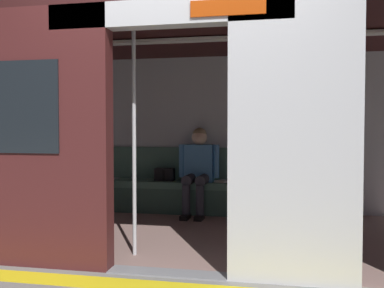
# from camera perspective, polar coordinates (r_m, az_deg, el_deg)

# --- Properties ---
(ground_plane) EXTENTS (60.00, 60.00, 0.00)m
(ground_plane) POSITION_cam_1_polar(r_m,az_deg,el_deg) (3.63, -3.17, -16.54)
(ground_plane) COLOR gray
(platform_edge_strip) EXTENTS (8.00, 0.24, 0.01)m
(platform_edge_strip) POSITION_cam_1_polar(r_m,az_deg,el_deg) (3.36, -4.52, -18.08)
(platform_edge_strip) COLOR yellow
(platform_edge_strip) RESTS_ON ground_plane
(train_car) EXTENTS (6.40, 2.94, 2.27)m
(train_car) POSITION_cam_1_polar(r_m,az_deg,el_deg) (4.74, 0.04, 6.48)
(train_car) COLOR silver
(train_car) RESTS_ON ground_plane
(bench_seat) EXTENTS (2.81, 0.44, 0.43)m
(bench_seat) POSITION_cam_1_polar(r_m,az_deg,el_deg) (5.89, 2.81, -5.95)
(bench_seat) COLOR #4C7566
(bench_seat) RESTS_ON ground_plane
(person_seated) EXTENTS (0.55, 0.68, 1.16)m
(person_seated) POSITION_cam_1_polar(r_m,az_deg,el_deg) (5.83, 0.81, -2.82)
(person_seated) COLOR #4C8CC6
(person_seated) RESTS_ON ground_plane
(handbag) EXTENTS (0.26, 0.15, 0.17)m
(handbag) POSITION_cam_1_polar(r_m,az_deg,el_deg) (6.04, -3.59, -3.98)
(handbag) COLOR black
(handbag) RESTS_ON bench_seat
(book) EXTENTS (0.23, 0.26, 0.03)m
(book) POSITION_cam_1_polar(r_m,az_deg,el_deg) (5.88, 4.10, -4.84)
(book) COLOR silver
(book) RESTS_ON bench_seat
(grab_pole_door) EXTENTS (0.04, 0.04, 2.13)m
(grab_pole_door) POSITION_cam_1_polar(r_m,az_deg,el_deg) (3.98, -7.56, 0.72)
(grab_pole_door) COLOR silver
(grab_pole_door) RESTS_ON ground_plane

